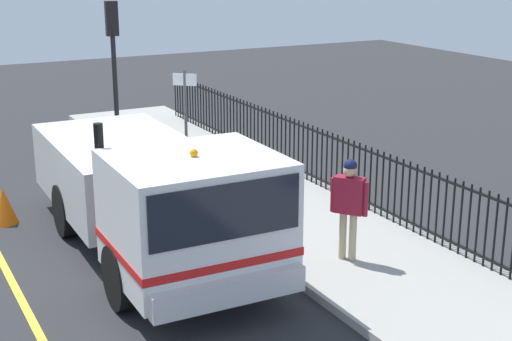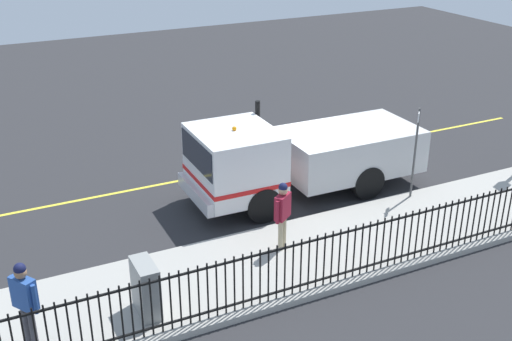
{
  "view_description": "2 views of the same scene",
  "coord_description": "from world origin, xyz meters",
  "views": [
    {
      "loc": [
        -3.69,
        -11.72,
        4.96
      ],
      "look_at": [
        1.58,
        -1.9,
        1.67
      ],
      "focal_mm": 52.13,
      "sensor_mm": 36.0,
      "label": 1
    },
    {
      "loc": [
        14.43,
        -8.85,
        7.91
      ],
      "look_at": [
        1.17,
        -2.34,
        1.41
      ],
      "focal_mm": 44.78,
      "sensor_mm": 36.0,
      "label": 2
    }
  ],
  "objects": [
    {
      "name": "pedestrian_distant",
      "position": [
        3.97,
        -8.37,
        1.22
      ],
      "size": [
        0.56,
        0.45,
        1.76
      ],
      "rotation": [
        0.0,
        0.0,
        3.7
      ],
      "color": "#264C99",
      "rests_on": "sidewalk_slab"
    },
    {
      "name": "work_truck",
      "position": [
        0.29,
        -0.87,
        1.23
      ],
      "size": [
        2.45,
        6.79,
        2.57
      ],
      "rotation": [
        0.0,
        0.0,
        3.13
      ],
      "color": "white",
      "rests_on": "ground"
    },
    {
      "name": "street_sign",
      "position": [
        2.05,
        2.0,
        1.72
      ],
      "size": [
        0.39,
        0.36,
        2.56
      ],
      "color": "#4C4C4C",
      "rests_on": "sidewalk_slab"
    },
    {
      "name": "sidewalk_slab",
      "position": [
        3.37,
        0.0,
        0.07
      ],
      "size": [
        3.13,
        21.39,
        0.13
      ],
      "primitive_type": "cube",
      "color": "#A3A099",
      "rests_on": "ground"
    },
    {
      "name": "utility_cabinet",
      "position": [
        3.96,
        -6.14,
        0.7
      ],
      "size": [
        0.85,
        0.39,
        1.14
      ],
      "primitive_type": "cube",
      "color": "gray",
      "rests_on": "sidewalk_slab"
    },
    {
      "name": "worker_standing",
      "position": [
        2.94,
        -2.52,
        1.17
      ],
      "size": [
        0.46,
        0.52,
        1.69
      ],
      "rotation": [
        0.0,
        0.0,
        2.2
      ],
      "color": "maroon",
      "rests_on": "sidewalk_slab"
    },
    {
      "name": "iron_fence",
      "position": [
        4.69,
        -0.0,
        0.77
      ],
      "size": [
        0.04,
        18.22,
        1.27
      ],
      "color": "black",
      "rests_on": "sidewalk_slab"
    },
    {
      "name": "lane_marking",
      "position": [
        -2.02,
        0.0,
        0.0
      ],
      "size": [
        0.12,
        19.25,
        0.01
      ],
      "primitive_type": "cube",
      "color": "yellow",
      "rests_on": "ground"
    },
    {
      "name": "traffic_cone",
      "position": [
        -1.62,
        2.22,
        0.35
      ],
      "size": [
        0.49,
        0.49,
        0.71
      ],
      "primitive_type": "cone",
      "color": "orange",
      "rests_on": "ground"
    },
    {
      "name": "ground_plane",
      "position": [
        0.0,
        0.0,
        0.0
      ],
      "size": [
        47.06,
        47.06,
        0.0
      ],
      "primitive_type": "plane",
      "color": "#2B2B2D",
      "rests_on": "ground"
    }
  ]
}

